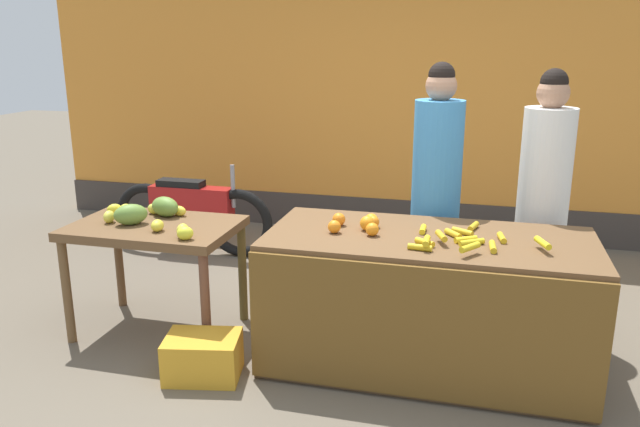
# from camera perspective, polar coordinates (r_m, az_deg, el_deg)

# --- Properties ---
(ground_plane) EXTENTS (24.00, 24.00, 0.00)m
(ground_plane) POSITION_cam_1_polar(r_m,az_deg,el_deg) (4.18, 2.74, -12.59)
(ground_plane) COLOR #665B4C
(market_wall_back) EXTENTS (7.87, 0.23, 3.01)m
(market_wall_back) POSITION_cam_1_polar(r_m,az_deg,el_deg) (6.50, 8.17, 11.02)
(market_wall_back) COLOR orange
(market_wall_back) RESTS_ON ground
(fruit_stall_counter) EXTENTS (1.95, 0.92, 0.84)m
(fruit_stall_counter) POSITION_cam_1_polar(r_m,az_deg,el_deg) (3.93, 9.64, -7.95)
(fruit_stall_counter) COLOR brown
(fruit_stall_counter) RESTS_ON ground
(side_table_wooden) EXTENTS (1.10, 0.73, 0.78)m
(side_table_wooden) POSITION_cam_1_polar(r_m,az_deg,el_deg) (4.37, -14.82, -2.16)
(side_table_wooden) COLOR brown
(side_table_wooden) RESTS_ON ground
(banana_bunch_pile) EXTENTS (0.77, 0.65, 0.07)m
(banana_bunch_pile) POSITION_cam_1_polar(r_m,az_deg,el_deg) (3.70, 12.98, -2.27)
(banana_bunch_pile) COLOR gold
(banana_bunch_pile) RESTS_ON fruit_stall_counter
(orange_pile) EXTENTS (0.32, 0.27, 0.09)m
(orange_pile) POSITION_cam_1_polar(r_m,az_deg,el_deg) (3.86, 3.66, -0.90)
(orange_pile) COLOR orange
(orange_pile) RESTS_ON fruit_stall_counter
(mango_papaya_pile) EXTENTS (0.87, 0.62, 0.14)m
(mango_papaya_pile) POSITION_cam_1_polar(r_m,az_deg,el_deg) (4.39, -15.34, 0.02)
(mango_papaya_pile) COLOR yellow
(mango_papaya_pile) RESTS_ON side_table_wooden
(vendor_woman_blue_shirt) EXTENTS (0.34, 0.34, 1.83)m
(vendor_woman_blue_shirt) POSITION_cam_1_polar(r_m,az_deg,el_deg) (4.44, 10.50, 1.67)
(vendor_woman_blue_shirt) COLOR #33333D
(vendor_woman_blue_shirt) RESTS_ON ground
(vendor_woman_white_shirt) EXTENTS (0.34, 0.34, 1.80)m
(vendor_woman_white_shirt) POSITION_cam_1_polar(r_m,az_deg,el_deg) (4.50, 19.62, 0.93)
(vendor_woman_white_shirt) COLOR #33333D
(vendor_woman_white_shirt) RESTS_ON ground
(parked_motorcycle) EXTENTS (1.60, 0.18, 0.88)m
(parked_motorcycle) POSITION_cam_1_polar(r_m,az_deg,el_deg) (6.04, -11.60, 0.15)
(parked_motorcycle) COLOR black
(parked_motorcycle) RESTS_ON ground
(produce_crate) EXTENTS (0.50, 0.40, 0.26)m
(produce_crate) POSITION_cam_1_polar(r_m,az_deg,el_deg) (3.93, -10.62, -12.71)
(produce_crate) COLOR gold
(produce_crate) RESTS_ON ground
(produce_sack) EXTENTS (0.38, 0.32, 0.48)m
(produce_sack) POSITION_cam_1_polar(r_m,az_deg,el_deg) (4.90, -1.75, -5.18)
(produce_sack) COLOR tan
(produce_sack) RESTS_ON ground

